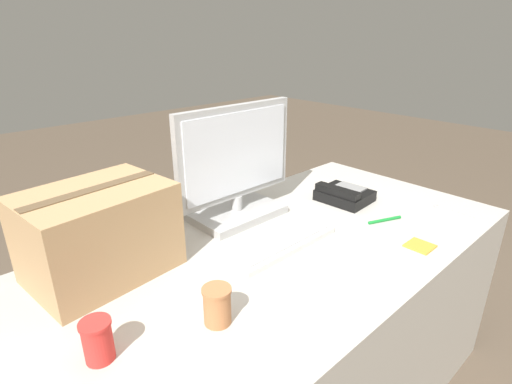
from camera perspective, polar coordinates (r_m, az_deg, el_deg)
office_desk at (r=1.60m, az=2.99°, el=-19.21°), size 1.80×0.90×0.74m
monitor at (r=1.52m, az=-2.83°, el=2.97°), size 0.52×0.23×0.44m
keyboard at (r=1.39m, az=3.16°, el=-6.99°), size 0.43×0.17×0.03m
desk_phone at (r=1.76m, az=12.44°, el=-0.37°), size 0.19×0.22×0.08m
paper_cup_left at (r=1.00m, az=-21.68°, el=-19.10°), size 0.07×0.07×0.10m
paper_cup_right at (r=1.04m, az=-5.56°, el=-15.81°), size 0.08×0.08×0.10m
spoon at (r=1.82m, az=25.65°, el=-2.30°), size 0.03×0.17×0.00m
cardboard_box at (r=1.27m, az=-21.52°, el=-5.41°), size 0.43×0.33×0.27m
pen_marker at (r=1.63m, az=17.92°, el=-3.81°), size 0.14×0.07×0.01m
sticky_note_pad at (r=1.48m, az=22.37°, el=-7.14°), size 0.08×0.08×0.01m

